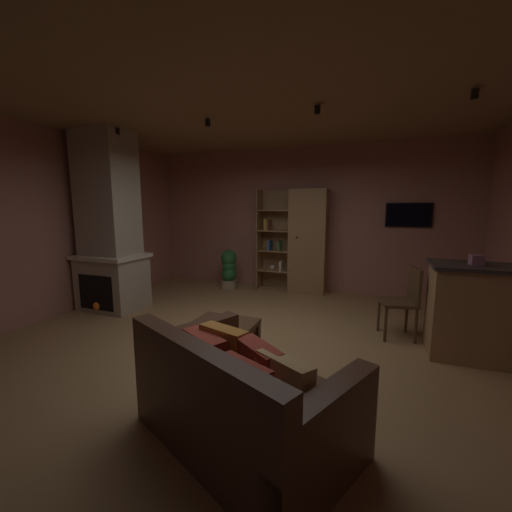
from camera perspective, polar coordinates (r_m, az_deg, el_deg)
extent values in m
cube|color=#A37A4C|center=(4.04, -2.09, -15.86)|extent=(6.31, 5.92, 0.02)
cube|color=#AD7060|center=(6.54, 8.14, 6.46)|extent=(6.43, 0.06, 2.85)
cube|color=#AD7060|center=(5.73, -33.11, 4.84)|extent=(0.06, 5.92, 2.85)
cube|color=#8E6B47|center=(3.86, -2.36, 26.60)|extent=(6.31, 5.92, 0.02)
cube|color=white|center=(6.58, 5.89, 4.01)|extent=(0.77, 0.01, 0.73)
cube|color=tan|center=(5.80, -24.23, -4.47)|extent=(0.95, 0.72, 0.85)
cube|color=tan|center=(5.67, -25.13, 9.70)|extent=(0.81, 0.61, 2.00)
cube|color=beige|center=(5.72, -24.51, -0.02)|extent=(1.03, 0.80, 0.06)
cube|color=black|center=(5.59, -26.57, -5.83)|extent=(0.67, 0.08, 0.55)
sphere|color=orange|center=(5.64, -26.50, -7.96)|extent=(0.14, 0.14, 0.14)
cube|color=#997047|center=(6.25, 9.31, 2.51)|extent=(0.71, 0.38, 2.02)
cube|color=#997047|center=(6.59, 3.81, 2.92)|extent=(0.65, 0.02, 2.02)
cube|color=#997047|center=(6.52, 0.67, 2.88)|extent=(0.02, 0.38, 2.02)
sphere|color=black|center=(6.08, 7.31, 3.34)|extent=(0.04, 0.04, 0.04)
cube|color=#997047|center=(6.60, 3.26, -5.88)|extent=(0.65, 0.38, 0.02)
cube|color=#997047|center=(6.51, 3.29, -2.53)|extent=(0.65, 0.38, 0.02)
cube|color=#997047|center=(6.44, 3.32, 0.99)|extent=(0.65, 0.38, 0.02)
cube|color=#997047|center=(6.40, 3.35, 4.57)|extent=(0.65, 0.38, 0.02)
cube|color=#997047|center=(6.39, 3.38, 8.18)|extent=(0.65, 0.38, 0.02)
cube|color=brown|center=(6.37, 2.29, 5.53)|extent=(0.04, 0.23, 0.20)
cube|color=beige|center=(6.39, 4.59, -1.79)|extent=(0.04, 0.23, 0.19)
cube|color=#387247|center=(6.34, 4.31, 1.82)|extent=(0.03, 0.23, 0.19)
cube|color=gold|center=(6.39, 1.97, 5.66)|extent=(0.04, 0.23, 0.22)
cube|color=#2D4C8C|center=(6.40, 2.54, 1.91)|extent=(0.04, 0.23, 0.19)
sphere|color=beige|center=(6.51, 2.90, -2.07)|extent=(0.10, 0.10, 0.10)
cube|color=#997047|center=(4.37, 37.21, -8.54)|extent=(1.30, 0.59, 1.02)
cube|color=#2D2826|center=(4.26, 37.86, -1.71)|extent=(1.36, 0.65, 0.04)
cube|color=#995972|center=(4.16, 34.82, -0.59)|extent=(0.13, 0.13, 0.11)
cube|color=#4C2D1E|center=(2.56, -1.92, -26.00)|extent=(1.77, 1.49, 0.42)
cube|color=#4C2D1E|center=(2.13, -10.52, -20.63)|extent=(1.44, 0.76, 0.42)
cube|color=#4C2D1E|center=(2.13, 12.54, -30.18)|extent=(0.53, 0.92, 0.67)
cube|color=#4C2D1E|center=(2.97, -11.35, -18.15)|extent=(0.53, 0.92, 0.67)
cube|color=tan|center=(2.15, 4.79, -22.47)|extent=(0.43, 0.34, 0.39)
cube|color=#AD3D2D|center=(2.57, -9.22, -17.54)|extent=(0.44, 0.33, 0.37)
cube|color=#AD3D2D|center=(2.34, 0.72, -20.48)|extent=(0.42, 0.37, 0.44)
cube|color=#C67F33|center=(2.58, -5.96, -16.69)|extent=(0.43, 0.27, 0.39)
cube|color=#AD3D2D|center=(2.12, -2.70, -23.96)|extent=(0.43, 0.32, 0.44)
cube|color=#4C331E|center=(3.38, -6.39, -12.56)|extent=(0.66, 0.66, 0.05)
cube|color=#4C331E|center=(3.41, -6.37, -13.58)|extent=(0.60, 0.59, 0.08)
cube|color=#4C331E|center=(3.39, -13.24, -17.05)|extent=(0.07, 0.07, 0.42)
cube|color=#4C331E|center=(3.13, -3.84, -19.12)|extent=(0.07, 0.07, 0.42)
cube|color=#4C331E|center=(3.84, -8.29, -13.75)|extent=(0.07, 0.07, 0.42)
cube|color=#4C331E|center=(3.61, 0.11, -15.15)|extent=(0.07, 0.07, 0.42)
cube|color=gold|center=(3.29, -6.08, -12.46)|extent=(0.12, 0.10, 0.03)
cube|color=beige|center=(3.35, -6.34, -11.51)|extent=(0.13, 0.12, 0.03)
cube|color=#4C331E|center=(4.51, 24.07, -7.65)|extent=(0.50, 0.50, 0.04)
cube|color=#4C331E|center=(4.50, 26.59, -4.66)|extent=(0.13, 0.40, 0.44)
cylinder|color=#4C331E|center=(4.69, 21.15, -9.77)|extent=(0.04, 0.04, 0.46)
cylinder|color=#4C331E|center=(4.36, 22.22, -11.24)|extent=(0.04, 0.04, 0.46)
cylinder|color=#4C331E|center=(4.79, 25.40, -9.66)|extent=(0.04, 0.04, 0.46)
cylinder|color=#4C331E|center=(4.46, 26.79, -11.07)|extent=(0.04, 0.04, 0.46)
cylinder|color=#9E896B|center=(6.62, -4.93, -5.11)|extent=(0.33, 0.33, 0.18)
sphere|color=#235B2D|center=(6.57, -4.88, -3.29)|extent=(0.31, 0.31, 0.31)
sphere|color=#235B2D|center=(6.57, -4.86, -1.88)|extent=(0.28, 0.28, 0.28)
sphere|color=#235B2D|center=(6.55, -4.90, -0.36)|extent=(0.33, 0.33, 0.33)
cube|color=black|center=(6.34, 25.68, 6.65)|extent=(0.76, 0.05, 0.43)
cube|color=black|center=(6.31, 25.70, 6.65)|extent=(0.72, 0.01, 0.39)
cylinder|color=black|center=(5.40, -23.64, 19.83)|extent=(0.07, 0.07, 0.09)
cylinder|color=black|center=(4.59, -8.65, 22.57)|extent=(0.07, 0.07, 0.09)
cylinder|color=black|center=(4.07, 10.96, 24.34)|extent=(0.07, 0.07, 0.09)
cylinder|color=black|center=(4.13, 34.62, 22.80)|extent=(0.07, 0.07, 0.09)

